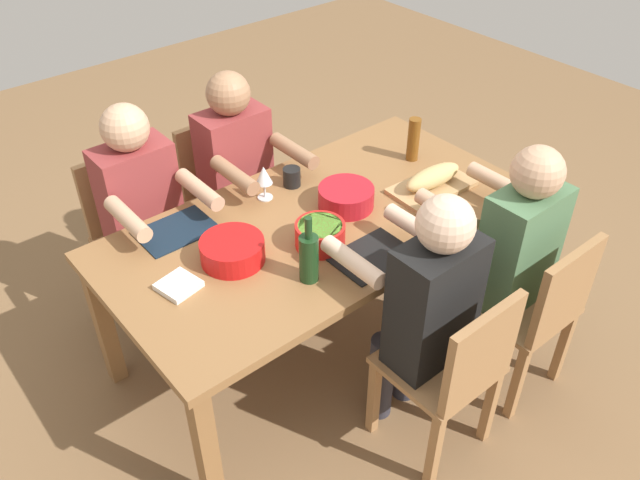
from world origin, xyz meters
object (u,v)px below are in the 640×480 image
Objects in this scene: cup_far_center at (292,177)px; diner_near_right at (510,248)px; serving_bowl_fruit at (232,249)px; dining_table at (320,234)px; diner_near_center at (425,303)px; wine_glass at (264,176)px; diner_far_left at (145,209)px; beer_bottle at (413,139)px; napkin_stack at (179,285)px; chair_far_left at (134,228)px; wine_bottle at (309,257)px; bread_loaf at (433,177)px; serving_bowl_pasta at (346,196)px; chair_far_center at (223,191)px; chair_near_center at (455,369)px; chair_near_right at (536,309)px; cutting_board at (432,187)px; diner_far_center at (240,170)px; serving_bowl_salad at (320,234)px.

diner_near_right is at bearing -64.24° from cup_far_center.
cup_far_center is (0.52, 0.29, -0.01)m from serving_bowl_fruit.
serving_bowl_fruit reaches higher than dining_table.
wine_glass is (-0.08, 0.92, 0.16)m from diner_near_center.
diner_far_left is 5.45× the size of beer_bottle.
dining_table is 0.33m from cup_far_center.
diner_near_right is at bearing 0.00° from diner_near_center.
wine_glass reaches higher than napkin_stack.
napkin_stack is at bearing 179.58° from dining_table.
wine_bottle is at bearing -77.36° from chair_far_left.
chair_far_left is 1.17m from wine_bottle.
bread_loaf is at bearing 8.73° from wine_bottle.
serving_bowl_pasta reaches higher than napkin_stack.
dining_table is 11.47× the size of wine_glass.
diner_far_left is at bearing 156.68° from beer_bottle.
serving_bowl_pasta is at bearing 119.99° from diner_near_right.
napkin_stack is (-0.25, -0.01, -0.04)m from serving_bowl_fruit.
chair_far_center reaches higher than serving_bowl_fruit.
serving_bowl_fruit is (-0.44, 0.64, 0.10)m from diner_near_center.
dining_table is at bearing -0.42° from napkin_stack.
cup_far_center is (0.08, 0.92, 0.09)m from diner_near_center.
chair_near_center is at bearing -85.71° from wine_glass.
serving_bowl_pasta is at bearing -0.46° from serving_bowl_fruit.
cup_far_center is (-0.48, 0.44, -0.02)m from bread_loaf.
chair_far_left is at bearing 130.43° from wine_glass.
diner_near_center is 0.48m from wine_bottle.
diner_near_center is (0.00, -0.63, 0.04)m from dining_table.
diner_far_left is 7.23× the size of wine_glass.
chair_near_right is at bearing -99.89° from beer_bottle.
chair_far_left is at bearing 110.03° from diner_near_center.
cup_far_center is at bearing 115.76° from diner_near_right.
chair_far_left is 1.10m from serving_bowl_pasta.
dining_table is 2.24× the size of chair_far_left.
diner_near_right is 1.03m from cup_far_center.
serving_bowl_fruit is at bearing 171.18° from cutting_board.
bread_loaf reaches higher than dining_table.
cutting_board is (0.40, -0.15, -0.04)m from serving_bowl_pasta.
wine_bottle is at bearing -74.88° from diner_far_left.
wine_bottle is at bearing -107.37° from diner_far_center.
cutting_board is at bearing -41.37° from chair_far_left.
diner_near_right is 7.23× the size of wine_glass.
diner_near_center reaches higher than cup_far_center.
diner_far_center is at bearing 125.97° from cutting_board.
serving_bowl_fruit is 0.81× the size of bread_loaf.
serving_bowl_salad is 0.94× the size of beer_bottle.
diner_far_left is at bearing 180.00° from diner_far_center.
chair_near_center is 0.59m from diner_near_right.
chair_near_center is 6.07× the size of napkin_stack.
chair_far_center is 0.71× the size of diner_near_right.
serving_bowl_pasta is 0.86× the size of wine_bottle.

